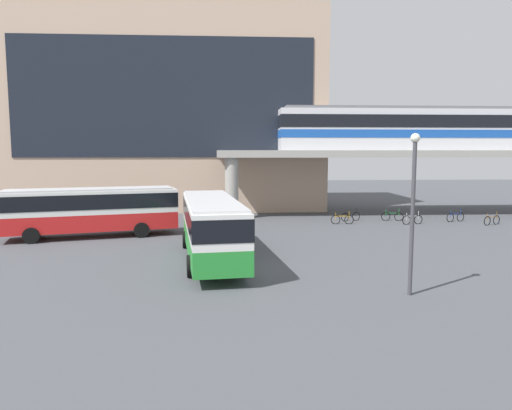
{
  "coord_description": "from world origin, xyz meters",
  "views": [
    {
      "loc": [
        -0.52,
        -22.1,
        5.62
      ],
      "look_at": [
        1.34,
        8.14,
        2.2
      ],
      "focal_mm": 33.35,
      "sensor_mm": 36.0,
      "label": 1
    }
  ],
  "objects_px": {
    "bicycle_brown": "(492,220)",
    "station_building": "(172,113)",
    "train": "(413,128)",
    "bicycle_green": "(392,216)",
    "bus_main": "(211,222)",
    "bicycle_black": "(351,217)",
    "bus_secondary": "(91,207)",
    "bicycle_orange": "(342,219)",
    "bicycle_silver": "(412,220)",
    "bicycle_blue": "(455,217)"
  },
  "relations": [
    {
      "from": "bicycle_brown",
      "to": "bicycle_silver",
      "type": "relative_size",
      "value": 0.95
    },
    {
      "from": "bicycle_brown",
      "to": "bicycle_green",
      "type": "distance_m",
      "value": 7.38
    },
    {
      "from": "bus_secondary",
      "to": "bicycle_orange",
      "type": "distance_m",
      "value": 18.5
    },
    {
      "from": "bicycle_green",
      "to": "bicycle_blue",
      "type": "relative_size",
      "value": 1.03
    },
    {
      "from": "train",
      "to": "bicycle_black",
      "type": "xyz_separation_m",
      "value": [
        -6.63,
        -4.39,
        -7.33
      ]
    },
    {
      "from": "station_building",
      "to": "bicycle_silver",
      "type": "distance_m",
      "value": 25.82
    },
    {
      "from": "train",
      "to": "bicycle_brown",
      "type": "distance_m",
      "value": 10.85
    },
    {
      "from": "bicycle_orange",
      "to": "bicycle_brown",
      "type": "bearing_deg",
      "value": -5.62
    },
    {
      "from": "bicycle_green",
      "to": "bicycle_orange",
      "type": "height_order",
      "value": "same"
    },
    {
      "from": "bus_main",
      "to": "bicycle_green",
      "type": "xyz_separation_m",
      "value": [
        14.26,
        13.38,
        -1.63
      ]
    },
    {
      "from": "bicycle_silver",
      "to": "bus_main",
      "type": "bearing_deg",
      "value": -143.06
    },
    {
      "from": "train",
      "to": "bicycle_blue",
      "type": "bearing_deg",
      "value": -71.94
    },
    {
      "from": "station_building",
      "to": "bicycle_silver",
      "type": "xyz_separation_m",
      "value": [
        19.89,
        -13.72,
        -9.09
      ]
    },
    {
      "from": "bus_secondary",
      "to": "bicycle_green",
      "type": "distance_m",
      "value": 23.24
    },
    {
      "from": "bus_secondary",
      "to": "bicycle_blue",
      "type": "distance_m",
      "value": 27.83
    },
    {
      "from": "bus_secondary",
      "to": "bicycle_green",
      "type": "height_order",
      "value": "bus_secondary"
    },
    {
      "from": "bus_main",
      "to": "bus_secondary",
      "type": "distance_m",
      "value": 10.91
    },
    {
      "from": "bicycle_brown",
      "to": "bicycle_blue",
      "type": "height_order",
      "value": "same"
    },
    {
      "from": "bicycle_silver",
      "to": "bus_secondary",
      "type": "bearing_deg",
      "value": -170.0
    },
    {
      "from": "bicycle_brown",
      "to": "station_building",
      "type": "bearing_deg",
      "value": 150.91
    },
    {
      "from": "station_building",
      "to": "bus_secondary",
      "type": "xyz_separation_m",
      "value": [
        -3.38,
        -17.83,
        -7.46
      ]
    },
    {
      "from": "bicycle_silver",
      "to": "bicycle_black",
      "type": "bearing_deg",
      "value": 154.73
    },
    {
      "from": "bus_main",
      "to": "bicycle_black",
      "type": "bearing_deg",
      "value": 51.14
    },
    {
      "from": "bicycle_orange",
      "to": "bus_secondary",
      "type": "bearing_deg",
      "value": -165.71
    },
    {
      "from": "bicycle_green",
      "to": "bicycle_orange",
      "type": "distance_m",
      "value": 4.76
    },
    {
      "from": "bus_main",
      "to": "bicycle_orange",
      "type": "distance_m",
      "value": 15.43
    },
    {
      "from": "train",
      "to": "bicycle_green",
      "type": "relative_size",
      "value": 13.54
    },
    {
      "from": "station_building",
      "to": "bus_main",
      "type": "bearing_deg",
      "value": -79.35
    },
    {
      "from": "bicycle_orange",
      "to": "bicycle_blue",
      "type": "xyz_separation_m",
      "value": [
        9.41,
        0.74,
        0.0
      ]
    },
    {
      "from": "bus_main",
      "to": "bicycle_silver",
      "type": "relative_size",
      "value": 6.4
    },
    {
      "from": "bus_secondary",
      "to": "station_building",
      "type": "bearing_deg",
      "value": 79.27
    },
    {
      "from": "bus_main",
      "to": "bicycle_brown",
      "type": "xyz_separation_m",
      "value": [
        21.15,
        10.73,
        -1.63
      ]
    },
    {
      "from": "bus_main",
      "to": "bicycle_orange",
      "type": "relative_size",
      "value": 6.29
    },
    {
      "from": "station_building",
      "to": "bicycle_green",
      "type": "bearing_deg",
      "value": -31.74
    },
    {
      "from": "bicycle_green",
      "to": "bicycle_silver",
      "type": "relative_size",
      "value": 1.01
    },
    {
      "from": "station_building",
      "to": "bicycle_brown",
      "type": "bearing_deg",
      "value": -29.09
    },
    {
      "from": "bus_secondary",
      "to": "bicycle_blue",
      "type": "relative_size",
      "value": 6.57
    },
    {
      "from": "train",
      "to": "bicycle_green",
      "type": "height_order",
      "value": "train"
    },
    {
      "from": "train",
      "to": "bus_main",
      "type": "bearing_deg",
      "value": -134.4
    },
    {
      "from": "bicycle_black",
      "to": "bus_main",
      "type": "bearing_deg",
      "value": -128.86
    },
    {
      "from": "bicycle_black",
      "to": "bicycle_green",
      "type": "bearing_deg",
      "value": -1.16
    },
    {
      "from": "bicycle_orange",
      "to": "bicycle_silver",
      "type": "height_order",
      "value": "same"
    },
    {
      "from": "bicycle_orange",
      "to": "train",
      "type": "bearing_deg",
      "value": 37.84
    },
    {
      "from": "station_building",
      "to": "bus_main",
      "type": "height_order",
      "value": "station_building"
    },
    {
      "from": "train",
      "to": "bicycle_blue",
      "type": "distance_m",
      "value": 9.17
    },
    {
      "from": "station_building",
      "to": "bicycle_green",
      "type": "xyz_separation_m",
      "value": [
        18.99,
        -11.75,
        -9.09
      ]
    },
    {
      "from": "train",
      "to": "bicycle_silver",
      "type": "distance_m",
      "value": 10.02
    },
    {
      "from": "bicycle_brown",
      "to": "bicycle_black",
      "type": "height_order",
      "value": "same"
    },
    {
      "from": "bicycle_black",
      "to": "bicycle_silver",
      "type": "bearing_deg",
      "value": -25.27
    },
    {
      "from": "bicycle_green",
      "to": "bicycle_blue",
      "type": "distance_m",
      "value": 4.97
    }
  ]
}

